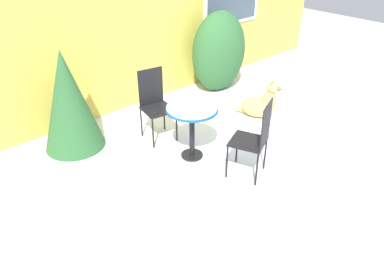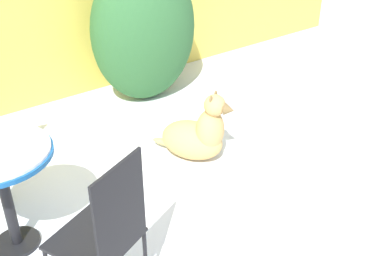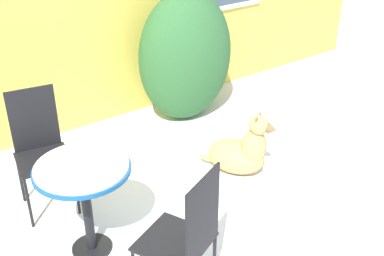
% 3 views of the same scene
% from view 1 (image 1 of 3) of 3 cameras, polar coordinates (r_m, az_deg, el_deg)
% --- Properties ---
extents(ground_plane, '(16.00, 16.00, 0.00)m').
position_cam_1_polar(ground_plane, '(5.69, 10.85, -1.23)').
color(ground_plane, white).
extents(house_wall, '(8.00, 0.10, 2.77)m').
position_cam_1_polar(house_wall, '(6.68, -2.71, 17.08)').
color(house_wall, '#DBC14C').
rests_on(house_wall, ground_plane).
extents(shrub_left, '(1.12, 0.75, 1.46)m').
position_cam_1_polar(shrub_left, '(6.91, 4.15, 11.54)').
color(shrub_left, '#2D6033').
rests_on(shrub_left, ground_plane).
extents(evergreen_bush, '(0.83, 0.83, 1.42)m').
position_cam_1_polar(evergreen_bush, '(5.29, -18.34, 3.98)').
color(evergreen_bush, '#2D6033').
rests_on(evergreen_bush, ground_plane).
extents(patio_table, '(0.68, 0.68, 0.75)m').
position_cam_1_polar(patio_table, '(4.82, -0.00, 1.93)').
color(patio_table, black).
rests_on(patio_table, ground_plane).
extents(patio_chair_near_table, '(0.48, 0.48, 1.02)m').
position_cam_1_polar(patio_chair_near_table, '(5.37, -5.65, 3.98)').
color(patio_chair_near_table, black).
rests_on(patio_chair_near_table, ground_plane).
extents(patio_chair_far_side, '(0.55, 0.55, 1.02)m').
position_cam_1_polar(patio_chair_far_side, '(4.55, 9.60, -1.37)').
color(patio_chair_far_side, black).
rests_on(patio_chair_far_side, ground_plane).
extents(dog, '(0.56, 0.68, 0.64)m').
position_cam_1_polar(dog, '(6.13, 10.54, 3.58)').
color(dog, tan).
rests_on(dog, ground_plane).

